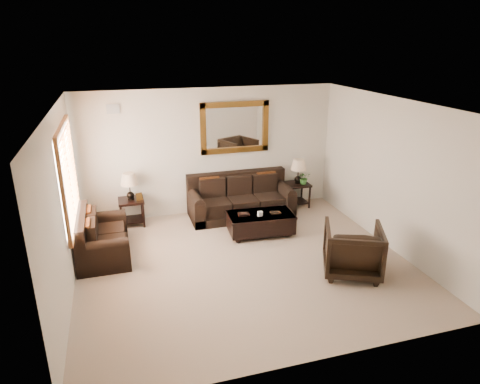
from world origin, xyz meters
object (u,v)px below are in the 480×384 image
object	(u,v)px
sofa	(240,201)
end_table_left	(130,192)
coffee_table	(261,222)
loveseat	(100,240)
armchair	(353,248)
end_table_right	(298,176)

from	to	relation	value
sofa	end_table_left	distance (m)	2.32
coffee_table	loveseat	bearing A→B (deg)	-175.26
loveseat	armchair	size ratio (longest dim) A/B	1.60
sofa	coffee_table	size ratio (longest dim) A/B	1.67
coffee_table	end_table_right	bearing A→B (deg)	46.76
end_table_right	armchair	xyz separation A→B (m)	(-0.36, -3.01, -0.26)
end_table_left	end_table_right	world-z (taller)	end_table_left
end_table_right	end_table_left	bearing A→B (deg)	-179.96
end_table_left	armchair	size ratio (longest dim) A/B	1.21
end_table_left	end_table_right	bearing A→B (deg)	0.04
coffee_table	end_table_left	bearing A→B (deg)	157.44
end_table_left	loveseat	bearing A→B (deg)	-116.76
end_table_right	armchair	size ratio (longest dim) A/B	1.20
sofa	coffee_table	xyz separation A→B (m)	(0.10, -1.05, -0.06)
loveseat	coffee_table	world-z (taller)	loveseat
coffee_table	armchair	distance (m)	2.05
coffee_table	armchair	xyz separation A→B (m)	(0.95, -1.81, 0.19)
sofa	armchair	size ratio (longest dim) A/B	2.40
end_table_right	coffee_table	world-z (taller)	end_table_right
end_table_left	end_table_right	distance (m)	3.68
sofa	end_table_left	xyz separation A→B (m)	(-2.28, 0.14, 0.40)
loveseat	end_table_left	xyz separation A→B (m)	(0.62, 1.23, 0.42)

